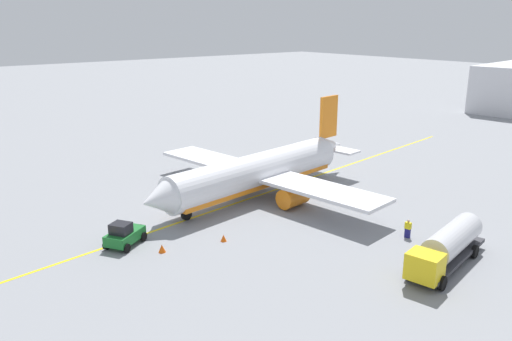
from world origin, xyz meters
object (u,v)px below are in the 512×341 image
airplane (259,172)px  safety_cone_nose (162,248)px  refueling_worker (408,229)px  pushback_tug (124,235)px  fuel_tanker (447,246)px  safety_cone_wingtip (224,238)px

airplane → safety_cone_nose: size_ratio=44.33×
airplane → refueling_worker: (-3.02, 17.39, -1.92)m
safety_cone_nose → pushback_tug: bearing=-60.6°
fuel_tanker → pushback_tug: (18.09, -19.72, -0.72)m
safety_cone_wingtip → safety_cone_nose: bearing=-15.1°
airplane → fuel_tanker: airplane is taller
safety_cone_nose → safety_cone_wingtip: safety_cone_nose is taller
fuel_tanker → safety_cone_nose: size_ratio=16.01×
safety_cone_nose → safety_cone_wingtip: 5.53m
pushback_tug → refueling_worker: size_ratio=2.41×
airplane → pushback_tug: (17.50, 2.93, -1.73)m
fuel_tanker → safety_cone_nose: (16.25, -16.46, -1.38)m
refueling_worker → safety_cone_wingtip: size_ratio=2.78×
pushback_tug → safety_cone_wingtip: pushback_tug is taller
refueling_worker → safety_cone_nose: bearing=-30.9°
fuel_tanker → airplane: bearing=-88.5°
fuel_tanker → pushback_tug: fuel_tanker is taller
fuel_tanker → safety_cone_wingtip: 18.62m
fuel_tanker → refueling_worker: bearing=-114.8°
airplane → refueling_worker: airplane is taller
fuel_tanker → refueling_worker: size_ratio=6.52×
pushback_tug → safety_cone_nose: pushback_tug is taller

